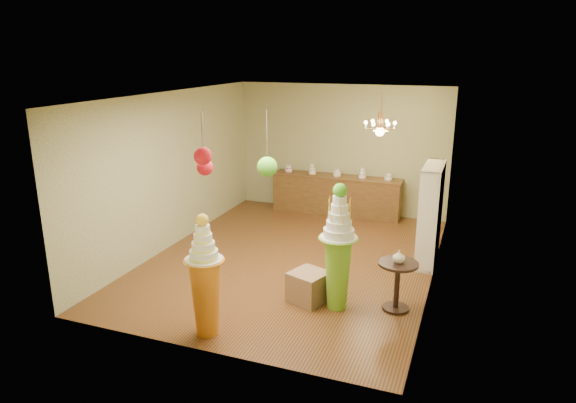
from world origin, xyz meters
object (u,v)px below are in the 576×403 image
(pedestal_orange, at_px, (205,287))
(sideboard, at_px, (336,194))
(round_table, at_px, (397,279))
(pedestal_green, at_px, (338,258))

(pedestal_orange, distance_m, sideboard, 5.83)
(pedestal_orange, distance_m, round_table, 2.81)
(round_table, bearing_deg, pedestal_orange, -145.52)
(pedestal_orange, xyz_separation_m, sideboard, (0.21, 5.82, -0.21))
(pedestal_green, distance_m, sideboard, 4.66)
(pedestal_orange, height_order, sideboard, pedestal_orange)
(pedestal_orange, height_order, round_table, pedestal_orange)
(sideboard, bearing_deg, pedestal_orange, -92.04)
(pedestal_green, relative_size, pedestal_orange, 1.12)
(pedestal_green, relative_size, sideboard, 0.64)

